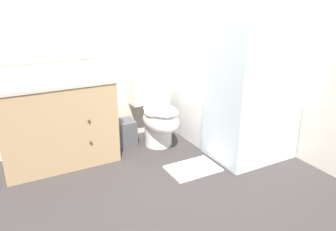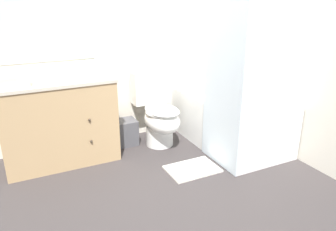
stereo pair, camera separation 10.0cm
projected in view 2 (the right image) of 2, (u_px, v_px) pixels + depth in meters
ground_plane at (192, 201)px, 2.66m from camera, size 14.00×14.00×0.00m
wall_back at (122, 28)px, 3.52m from camera, size 8.00×0.06×2.50m
wall_right at (271, 29)px, 3.44m from camera, size 0.05×2.50×2.50m
vanity_cabinet at (59, 120)px, 3.21m from camera, size 1.07×0.59×0.84m
sink_faucet at (50, 71)px, 3.22m from camera, size 0.14×0.12×0.12m
toilet at (158, 114)px, 3.60m from camera, size 0.38×0.70×0.78m
bathtub at (229, 119)px, 3.66m from camera, size 0.76×1.35×0.53m
shower_curtain at (223, 71)px, 2.94m from camera, size 0.01×0.59×1.87m
wastebasket at (125, 132)px, 3.65m from camera, size 0.26×0.22×0.28m
tissue_box at (88, 67)px, 3.33m from camera, size 0.12×0.13×0.12m
soap_dispenser at (98, 66)px, 3.20m from camera, size 0.07×0.07×0.19m
hand_towel_folded at (12, 82)px, 2.79m from camera, size 0.28×0.13×0.09m
bath_towel_folded at (244, 106)px, 3.14m from camera, size 0.28×0.26×0.09m
bath_mat at (192, 169)px, 3.15m from camera, size 0.49×0.34×0.02m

